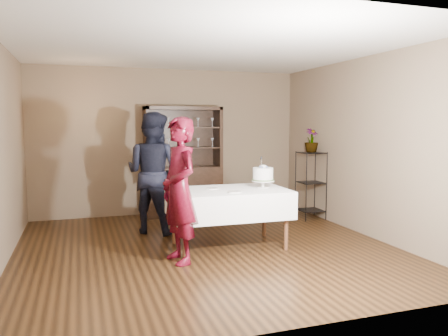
{
  "coord_description": "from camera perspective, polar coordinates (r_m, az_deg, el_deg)",
  "views": [
    {
      "loc": [
        -1.62,
        -5.61,
        1.72
      ],
      "look_at": [
        0.28,
        0.1,
        1.09
      ],
      "focal_mm": 35.0,
      "sensor_mm": 36.0,
      "label": 1
    }
  ],
  "objects": [
    {
      "name": "potted_plant",
      "position": [
        7.88,
        11.36,
        3.57
      ],
      "size": [
        0.3,
        0.3,
        0.42
      ],
      "primitive_type": "imported",
      "rotation": [
        0.0,
        0.0,
        0.31
      ],
      "color": "#41612E",
      "rests_on": "plant_etagere"
    },
    {
      "name": "woman",
      "position": [
        5.35,
        -5.84,
        -2.91
      ],
      "size": [
        0.56,
        0.73,
        1.79
      ],
      "primitive_type": "imported",
      "rotation": [
        0.0,
        0.0,
        -1.35
      ],
      "color": "#3C0513",
      "rests_on": "floor"
    },
    {
      "name": "plant_etagere",
      "position": [
        7.92,
        11.27,
        -1.86
      ],
      "size": [
        0.42,
        0.42,
        1.2
      ],
      "color": "black",
      "rests_on": "floor"
    },
    {
      "name": "cake",
      "position": [
        6.16,
        5.11,
        -0.92
      ],
      "size": [
        0.32,
        0.32,
        0.44
      ],
      "rotation": [
        0.0,
        0.0,
        -0.08
      ],
      "color": "silver",
      "rests_on": "cake_table"
    },
    {
      "name": "floor",
      "position": [
        6.09,
        -2.28,
        -10.39
      ],
      "size": [
        5.0,
        5.0,
        0.0
      ],
      "primitive_type": "plane",
      "color": "black",
      "rests_on": "ground"
    },
    {
      "name": "cake_table",
      "position": [
        6.01,
        0.6,
        -4.6
      ],
      "size": [
        1.62,
        1.02,
        0.8
      ],
      "rotation": [
        0.0,
        0.0,
        -0.02
      ],
      "color": "white",
      "rests_on": "floor"
    },
    {
      "name": "back_wall",
      "position": [
        8.28,
        -7.13,
        3.41
      ],
      "size": [
        5.0,
        0.02,
        2.7
      ],
      "primitive_type": "cube",
      "color": "brown",
      "rests_on": "floor"
    },
    {
      "name": "plate_near",
      "position": [
        5.72,
        1.36,
        -3.14
      ],
      "size": [
        0.24,
        0.24,
        0.01
      ],
      "primitive_type": "cylinder",
      "rotation": [
        0.0,
        0.0,
        0.42
      ],
      "color": "silver",
      "rests_on": "cake_table"
    },
    {
      "name": "man",
      "position": [
        6.86,
        -9.25,
        -0.62
      ],
      "size": [
        1.15,
        1.13,
        1.87
      ],
      "primitive_type": "imported",
      "rotation": [
        0.0,
        0.0,
        2.45
      ],
      "color": "black",
      "rests_on": "floor"
    },
    {
      "name": "plate_far",
      "position": [
        6.01,
        -1.56,
        -2.7
      ],
      "size": [
        0.22,
        0.22,
        0.01
      ],
      "primitive_type": "cylinder",
      "rotation": [
        0.0,
        0.0,
        -0.4
      ],
      "color": "silver",
      "rests_on": "cake_table"
    },
    {
      "name": "wall_right",
      "position": [
        6.97,
        17.85,
        2.69
      ],
      "size": [
        0.02,
        5.0,
        2.7
      ],
      "primitive_type": "cube",
      "color": "brown",
      "rests_on": "floor"
    },
    {
      "name": "ceiling",
      "position": [
        5.92,
        -2.39,
        15.54
      ],
      "size": [
        5.0,
        5.0,
        0.0
      ],
      "primitive_type": "plane",
      "rotation": [
        3.14,
        0.0,
        0.0
      ],
      "color": "silver",
      "rests_on": "back_wall"
    },
    {
      "name": "china_hutch",
      "position": [
        8.14,
        -5.35,
        -1.46
      ],
      "size": [
        1.4,
        0.48,
        2.0
      ],
      "color": "black",
      "rests_on": "floor"
    }
  ]
}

